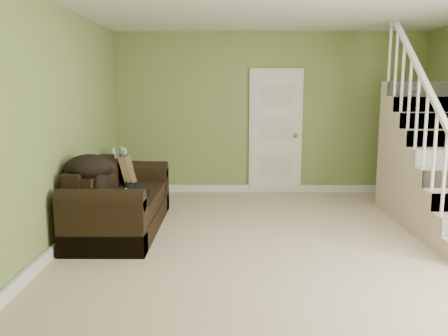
{
  "coord_description": "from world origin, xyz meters",
  "views": [
    {
      "loc": [
        -0.68,
        -5.0,
        1.71
      ],
      "look_at": [
        -0.72,
        0.08,
        0.85
      ],
      "focal_mm": 38.0,
      "sensor_mm": 36.0,
      "label": 1
    }
  ],
  "objects_px": {
    "sofa": "(118,204)",
    "cat": "(135,190)",
    "banana": "(131,201)",
    "side_table": "(121,184)"
  },
  "relations": [
    {
      "from": "sofa",
      "to": "cat",
      "type": "xyz_separation_m",
      "value": [
        0.25,
        -0.18,
        0.22
      ]
    },
    {
      "from": "sofa",
      "to": "banana",
      "type": "xyz_separation_m",
      "value": [
        0.26,
        -0.49,
        0.16
      ]
    },
    {
      "from": "sofa",
      "to": "side_table",
      "type": "xyz_separation_m",
      "value": [
        -0.22,
        1.17,
        0.01
      ]
    },
    {
      "from": "side_table",
      "to": "cat",
      "type": "relative_size",
      "value": 1.79
    },
    {
      "from": "sofa",
      "to": "side_table",
      "type": "distance_m",
      "value": 1.19
    },
    {
      "from": "banana",
      "to": "side_table",
      "type": "bearing_deg",
      "value": 80.43
    },
    {
      "from": "banana",
      "to": "sofa",
      "type": "bearing_deg",
      "value": 92.56
    },
    {
      "from": "cat",
      "to": "banana",
      "type": "height_order",
      "value": "cat"
    },
    {
      "from": "sofa",
      "to": "side_table",
      "type": "bearing_deg",
      "value": 100.66
    },
    {
      "from": "sofa",
      "to": "side_table",
      "type": "relative_size",
      "value": 2.41
    }
  ]
}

